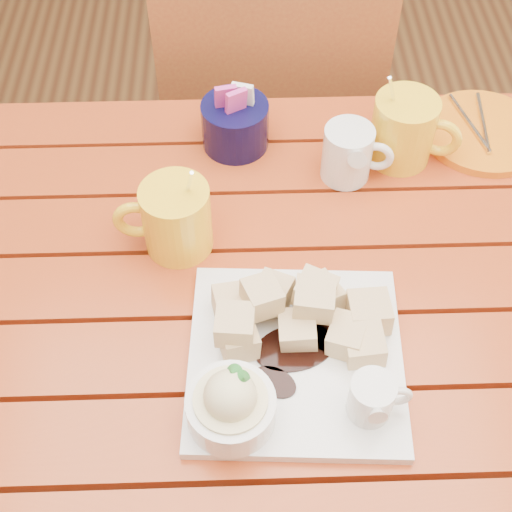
{
  "coord_description": "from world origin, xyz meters",
  "views": [
    {
      "loc": [
        -0.03,
        -0.59,
        1.56
      ],
      "look_at": [
        -0.01,
        -0.01,
        0.82
      ],
      "focal_mm": 50.0,
      "sensor_mm": 36.0,
      "label": 1
    }
  ],
  "objects_px": {
    "table": "(261,323)",
    "chair_far": "(270,123)",
    "dessert_plate": "(284,358)",
    "coffee_mug_left": "(174,218)",
    "coffee_mug_right": "(405,129)",
    "orange_saucer": "(484,132)"
  },
  "relations": [
    {
      "from": "dessert_plate",
      "to": "coffee_mug_right",
      "type": "relative_size",
      "value": 1.72
    },
    {
      "from": "dessert_plate",
      "to": "orange_saucer",
      "type": "relative_size",
      "value": 1.42
    },
    {
      "from": "coffee_mug_left",
      "to": "orange_saucer",
      "type": "distance_m",
      "value": 0.55
    },
    {
      "from": "coffee_mug_left",
      "to": "chair_far",
      "type": "height_order",
      "value": "coffee_mug_left"
    },
    {
      "from": "dessert_plate",
      "to": "coffee_mug_right",
      "type": "bearing_deg",
      "value": 61.55
    },
    {
      "from": "coffee_mug_right",
      "to": "table",
      "type": "bearing_deg",
      "value": -112.79
    },
    {
      "from": "table",
      "to": "chair_far",
      "type": "relative_size",
      "value": 1.32
    },
    {
      "from": "dessert_plate",
      "to": "chair_far",
      "type": "distance_m",
      "value": 0.8
    },
    {
      "from": "chair_far",
      "to": "dessert_plate",
      "type": "bearing_deg",
      "value": 89.89
    },
    {
      "from": "orange_saucer",
      "to": "coffee_mug_right",
      "type": "bearing_deg",
      "value": -163.16
    },
    {
      "from": "table",
      "to": "coffee_mug_left",
      "type": "xyz_separation_m",
      "value": [
        -0.12,
        0.07,
        0.16
      ]
    },
    {
      "from": "table",
      "to": "coffee_mug_right",
      "type": "xyz_separation_m",
      "value": [
        0.23,
        0.24,
        0.17
      ]
    },
    {
      "from": "table",
      "to": "chair_far",
      "type": "height_order",
      "value": "chair_far"
    },
    {
      "from": "orange_saucer",
      "to": "chair_far",
      "type": "distance_m",
      "value": 0.53
    },
    {
      "from": "table",
      "to": "orange_saucer",
      "type": "distance_m",
      "value": 0.49
    },
    {
      "from": "dessert_plate",
      "to": "chair_far",
      "type": "height_order",
      "value": "chair_far"
    },
    {
      "from": "coffee_mug_right",
      "to": "dessert_plate",
      "type": "bearing_deg",
      "value": -97.81
    },
    {
      "from": "table",
      "to": "chair_far",
      "type": "xyz_separation_m",
      "value": [
        0.04,
        0.61,
        -0.13
      ]
    },
    {
      "from": "orange_saucer",
      "to": "chair_far",
      "type": "height_order",
      "value": "chair_far"
    },
    {
      "from": "table",
      "to": "coffee_mug_left",
      "type": "relative_size",
      "value": 7.36
    },
    {
      "from": "dessert_plate",
      "to": "orange_saucer",
      "type": "distance_m",
      "value": 0.56
    },
    {
      "from": "coffee_mug_left",
      "to": "coffee_mug_right",
      "type": "distance_m",
      "value": 0.39
    }
  ]
}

